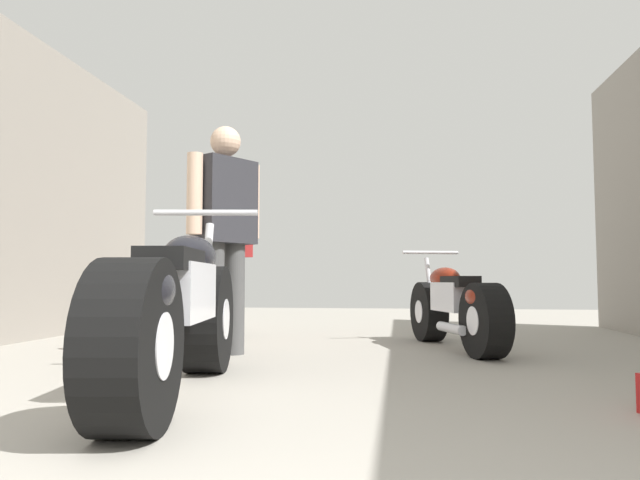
{
  "coord_description": "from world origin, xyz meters",
  "views": [
    {
      "loc": [
        0.51,
        -0.71,
        0.58
      ],
      "look_at": [
        -0.04,
        3.42,
        0.86
      ],
      "focal_mm": 33.06,
      "sensor_mm": 36.0,
      "label": 1
    }
  ],
  "objects_px": {
    "mechanic_with_helmet": "(231,236)",
    "motorcycle_black_naked": "(455,307)",
    "mechanic_in_blue": "(225,225)",
    "motorcycle_maroon_cruiser": "(177,312)"
  },
  "relations": [
    {
      "from": "motorcycle_maroon_cruiser",
      "to": "motorcycle_black_naked",
      "type": "xyz_separation_m",
      "value": [
        1.56,
        2.26,
        -0.07
      ]
    },
    {
      "from": "motorcycle_maroon_cruiser",
      "to": "motorcycle_black_naked",
      "type": "bearing_deg",
      "value": 55.33
    },
    {
      "from": "motorcycle_black_naked",
      "to": "mechanic_in_blue",
      "type": "xyz_separation_m",
      "value": [
        -1.81,
        -0.65,
        0.66
      ]
    },
    {
      "from": "motorcycle_black_naked",
      "to": "motorcycle_maroon_cruiser",
      "type": "bearing_deg",
      "value": -124.67
    },
    {
      "from": "motorcycle_maroon_cruiser",
      "to": "mechanic_in_blue",
      "type": "xyz_separation_m",
      "value": [
        -0.25,
        1.61,
        0.59
      ]
    },
    {
      "from": "mechanic_in_blue",
      "to": "mechanic_with_helmet",
      "type": "xyz_separation_m",
      "value": [
        -0.4,
        1.55,
        0.03
      ]
    },
    {
      "from": "motorcycle_black_naked",
      "to": "mechanic_with_helmet",
      "type": "bearing_deg",
      "value": 157.7
    },
    {
      "from": "mechanic_with_helmet",
      "to": "motorcycle_black_naked",
      "type": "bearing_deg",
      "value": -22.3
    },
    {
      "from": "motorcycle_maroon_cruiser",
      "to": "mechanic_in_blue",
      "type": "height_order",
      "value": "mechanic_in_blue"
    },
    {
      "from": "mechanic_in_blue",
      "to": "mechanic_with_helmet",
      "type": "distance_m",
      "value": 1.61
    }
  ]
}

